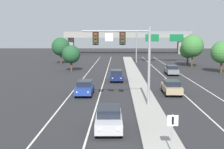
# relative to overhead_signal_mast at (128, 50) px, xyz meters

# --- Properties ---
(median_island) EXTENTS (2.40, 110.00, 0.15)m
(median_island) POSITION_rel_overhead_signal_mast_xyz_m (1.78, 4.41, -5.21)
(median_island) COLOR #9E9B93
(median_island) RESTS_ON ground
(lane_stripe_oncoming_center) EXTENTS (0.14, 100.00, 0.01)m
(lane_stripe_oncoming_center) POSITION_rel_overhead_signal_mast_xyz_m (-2.92, 11.41, -5.28)
(lane_stripe_oncoming_center) COLOR silver
(lane_stripe_oncoming_center) RESTS_ON ground
(lane_stripe_receding_center) EXTENTS (0.14, 100.00, 0.01)m
(lane_stripe_receding_center) POSITION_rel_overhead_signal_mast_xyz_m (6.48, 11.41, -5.28)
(lane_stripe_receding_center) COLOR silver
(lane_stripe_receding_center) RESTS_ON ground
(edge_stripe_left) EXTENTS (0.14, 100.00, 0.01)m
(edge_stripe_left) POSITION_rel_overhead_signal_mast_xyz_m (-6.22, 11.41, -5.28)
(edge_stripe_left) COLOR silver
(edge_stripe_left) RESTS_ON ground
(edge_stripe_right) EXTENTS (0.14, 100.00, 0.01)m
(edge_stripe_right) POSITION_rel_overhead_signal_mast_xyz_m (9.78, 11.41, -5.28)
(edge_stripe_right) COLOR silver
(edge_stripe_right) RESTS_ON ground
(overhead_signal_mast) EXTENTS (6.19, 0.44, 7.20)m
(overhead_signal_mast) POSITION_rel_overhead_signal_mast_xyz_m (0.00, 0.00, 0.00)
(overhead_signal_mast) COLOR gray
(overhead_signal_mast) RESTS_ON median_island
(median_sign_post) EXTENTS (0.60, 0.10, 2.20)m
(median_sign_post) POSITION_rel_overhead_signal_mast_xyz_m (2.08, -10.93, -3.70)
(median_sign_post) COLOR gray
(median_sign_post) RESTS_ON median_island
(car_oncoming_silver) EXTENTS (1.93, 4.51, 1.58)m
(car_oncoming_silver) POSITION_rel_overhead_signal_mast_xyz_m (-1.54, -6.55, -4.46)
(car_oncoming_silver) COLOR #B7B7BC
(car_oncoming_silver) RESTS_ON ground
(car_oncoming_blue) EXTENTS (1.84, 4.48, 1.58)m
(car_oncoming_blue) POSITION_rel_overhead_signal_mast_xyz_m (-4.58, 5.32, -4.46)
(car_oncoming_blue) COLOR navy
(car_oncoming_blue) RESTS_ON ground
(car_oncoming_navy) EXTENTS (1.92, 4.51, 1.58)m
(car_oncoming_navy) POSITION_rel_overhead_signal_mast_xyz_m (-1.11, 15.13, -4.46)
(car_oncoming_navy) COLOR #141E4C
(car_oncoming_navy) RESTS_ON ground
(car_receding_tan) EXTENTS (1.87, 4.49, 1.58)m
(car_receding_tan) POSITION_rel_overhead_signal_mast_xyz_m (5.12, 5.86, -4.46)
(car_receding_tan) COLOR tan
(car_receding_tan) RESTS_ON ground
(car_receding_grey) EXTENTS (1.88, 4.49, 1.58)m
(car_receding_grey) POSITION_rel_overhead_signal_mast_xyz_m (8.06, 21.95, -4.46)
(car_receding_grey) COLOR slate
(car_receding_grey) RESTS_ON ground
(highway_sign_gantry) EXTENTS (13.28, 0.42, 7.50)m
(highway_sign_gantry) POSITION_rel_overhead_signal_mast_xyz_m (9.98, 42.60, 0.88)
(highway_sign_gantry) COLOR gray
(highway_sign_gantry) RESTS_ON ground
(overpass_bridge) EXTENTS (42.40, 6.40, 7.65)m
(overpass_bridge) POSITION_rel_overhead_signal_mast_xyz_m (1.78, 75.84, 0.50)
(overpass_bridge) COLOR gray
(overpass_bridge) RESTS_ON ground
(tree_far_right_b) EXTENTS (3.56, 3.56, 5.16)m
(tree_far_right_b) POSITION_rel_overhead_signal_mast_xyz_m (14.28, 36.99, -1.92)
(tree_far_right_b) COLOR #4C3823
(tree_far_right_b) RESTS_ON ground
(tree_far_left_a) EXTENTS (3.30, 3.30, 4.77)m
(tree_far_left_a) POSITION_rel_overhead_signal_mast_xyz_m (-9.38, 26.05, -2.17)
(tree_far_left_a) COLOR #4C3823
(tree_far_left_a) RESTS_ON ground
(tree_far_left_c) EXTENTS (4.14, 4.14, 5.99)m
(tree_far_left_c) POSITION_rel_overhead_signal_mast_xyz_m (-13.95, 39.76, -1.37)
(tree_far_left_c) COLOR #4C3823
(tree_far_left_c) RESTS_ON ground
(tree_far_right_a) EXTENTS (3.84, 3.84, 5.55)m
(tree_far_right_a) POSITION_rel_overhead_signal_mast_xyz_m (17.07, 24.13, -1.66)
(tree_far_right_a) COLOR #4C3823
(tree_far_right_a) RESTS_ON ground
(tree_far_right_c) EXTENTS (4.59, 4.59, 6.64)m
(tree_far_right_c) POSITION_rel_overhead_signal_mast_xyz_m (14.43, 33.84, -0.95)
(tree_far_right_c) COLOR #4C3823
(tree_far_right_c) RESTS_ON ground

